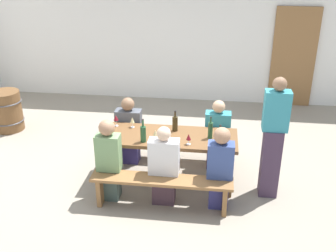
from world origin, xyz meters
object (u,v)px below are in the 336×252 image
object	(u,v)px
seated_guest_near_1	(164,168)
standing_host	(273,140)
seated_guest_near_2	(220,169)
wine_glass_1	(189,137)
seated_guest_far_0	(129,132)
wooden_door	(293,58)
wine_glass_2	(132,120)
bench_far	(173,140)
bench_near	(162,185)
wine_glass_3	(116,118)
wine_barrel	(7,111)
wine_glass_0	(156,133)
seated_guest_far_1	(217,136)
wine_bottle_0	(220,138)
wine_bottle_1	(210,130)
wine_bottle_3	(143,134)
seated_guest_near_0	(109,161)
wine_bottle_2	(175,123)
tasting_table	(168,141)

from	to	relation	value
seated_guest_near_1	standing_host	world-z (taller)	standing_host
seated_guest_near_2	wine_glass_1	bearing A→B (deg)	57.14
wine_glass_1	seated_guest_far_0	bearing A→B (deg)	143.07
wooden_door	wine_glass_1	world-z (taller)	wooden_door
wine_glass_2	seated_guest_near_2	distance (m)	1.53
wooden_door	bench_far	bearing A→B (deg)	-128.79
wine_glass_2	bench_far	bearing A→B (deg)	38.98
bench_near	wine_glass_3	world-z (taller)	wine_glass_3
bench_far	wine_barrel	xyz separation A→B (m)	(-3.24, 0.76, 0.03)
wine_glass_1	seated_guest_far_0	distance (m)	1.30
wine_glass_0	seated_guest_far_1	bearing A→B (deg)	39.76
wine_bottle_0	wine_bottle_1	distance (m)	0.25
wooden_door	wine_glass_2	bearing A→B (deg)	-130.85
wine_bottle_1	wine_bottle_3	distance (m)	0.94
wine_bottle_3	wine_bottle_1	bearing A→B (deg)	14.16
wine_bottle_0	seated_guest_near_2	size ratio (longest dim) A/B	0.26
seated_guest_near_0	bench_near	bearing A→B (deg)	-101.55
wine_bottle_3	seated_guest_far_0	xyz separation A→B (m)	(-0.38, 0.75, -0.35)
seated_guest_near_2	standing_host	xyz separation A→B (m)	(0.69, 0.37, 0.28)
wine_bottle_0	seated_guest_far_1	distance (m)	0.80
seated_guest_near_2	wine_bottle_2	bearing A→B (deg)	43.89
tasting_table	bench_far	distance (m)	0.74
seated_guest_near_0	seated_guest_near_1	bearing A→B (deg)	-90.00
bench_near	tasting_table	bearing A→B (deg)	90.00
wooden_door	standing_host	distance (m)	3.66
wine_bottle_0	wine_bottle_3	size ratio (longest dim) A/B	0.90
wine_glass_3	seated_guest_near_1	bearing A→B (deg)	-42.27
seated_guest_near_1	wine_glass_2	bearing A→B (deg)	38.01
bench_far	wine_barrel	bearing A→B (deg)	166.77
wooden_door	tasting_table	size ratio (longest dim) A/B	1.07
wine_glass_0	wine_glass_3	bearing A→B (deg)	147.74
seated_guest_near_2	standing_host	bearing A→B (deg)	-61.69
seated_guest_near_1	standing_host	size ratio (longest dim) A/B	0.65
wine_bottle_1	seated_guest_near_1	xyz separation A→B (m)	(-0.58, -0.52, -0.35)
seated_guest_far_0	seated_guest_far_1	bearing A→B (deg)	90.00
wine_bottle_3	seated_guest_far_1	distance (m)	1.30
wine_bottle_1	seated_guest_near_1	size ratio (longest dim) A/B	0.29
wine_barrel	bench_near	bearing A→B (deg)	-32.93
wine_bottle_3	wine_glass_0	xyz separation A→B (m)	(0.16, 0.04, -0.01)
standing_host	wine_barrel	size ratio (longest dim) A/B	2.28
bench_far	wine_bottle_1	size ratio (longest dim) A/B	5.83
wine_bottle_1	bench_near	bearing A→B (deg)	-131.76
wooden_door	wine_glass_3	bearing A→B (deg)	-133.45
seated_guest_near_2	wine_glass_3	bearing A→B (deg)	64.39
tasting_table	wine_glass_0	xyz separation A→B (m)	(-0.15, -0.19, 0.20)
bench_near	wine_bottle_2	world-z (taller)	wine_bottle_2
wooden_door	seated_guest_near_1	world-z (taller)	wooden_door
bench_near	wine_bottle_1	xyz separation A→B (m)	(0.59, 0.67, 0.52)
seated_guest_far_0	wooden_door	bearing A→B (deg)	135.01
seated_guest_far_1	standing_host	bearing A→B (deg)	47.97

